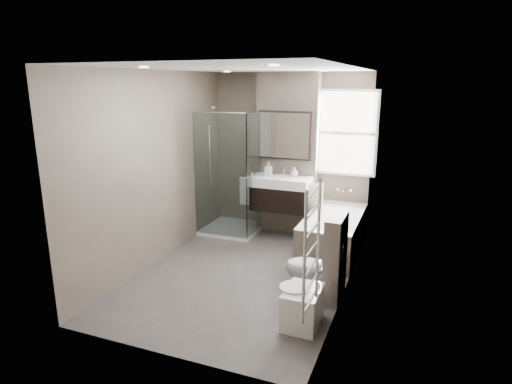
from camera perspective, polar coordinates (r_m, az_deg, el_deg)
The scene contains 15 objects.
room at distance 5.34m, azimuth -1.38°, elevation 2.09°, with size 2.70×3.90×2.70m.
vanity_pier at distance 6.98m, azimuth 4.24°, elevation 5.00°, with size 1.00×0.25×2.60m, color #60564C.
vanity at distance 6.77m, azimuth 3.28°, elevation -0.13°, with size 0.95×0.47×0.66m.
mirror_cabinet at distance 6.78m, azimuth 3.88°, elevation 7.54°, with size 0.86×0.08×0.76m.
towel_left at distance 6.94m, azimuth -1.17°, elevation 0.09°, with size 0.24×0.06×0.44m, color white.
towel_right at distance 6.61m, azimuth 7.85°, elevation -0.78°, with size 0.24×0.06×0.44m, color white.
shower_enclosure at distance 7.03m, azimuth -2.77°, elevation -1.68°, with size 0.90×0.90×2.00m.
bathtub at distance 6.38m, azimuth 10.27°, elevation -5.27°, with size 0.75×1.60×0.57m.
window at distance 6.82m, azimuth 11.86°, elevation 7.69°, with size 0.98×0.06×1.33m.
toilet at distance 5.11m, azimuth 7.72°, elevation -10.01°, with size 0.38×0.66×0.68m, color white.
cistern_box at distance 5.02m, azimuth 10.54°, elevation -8.56°, with size 0.19×0.55×1.00m.
bidet at distance 4.57m, azimuth 6.15°, elevation -14.89°, with size 0.42×0.49×0.51m.
towel_radiator at distance 3.56m, azimuth 7.44°, elevation -7.53°, with size 0.03×0.49×1.10m.
soap_bottle_a at distance 6.77m, azimuth 1.68°, elevation 3.09°, with size 0.10×0.10×0.22m, color white.
soap_bottle_b at distance 6.74m, azimuth 5.13°, elevation 2.70°, with size 0.12×0.12×0.15m, color white.
Camera 1 is at (2.01, -4.81, 2.44)m, focal length 30.00 mm.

